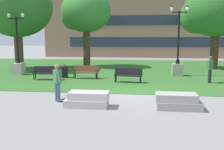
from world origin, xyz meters
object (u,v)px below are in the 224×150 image
(concrete_block_center, at_px, (88,99))
(concrete_block_left, at_px, (178,102))
(lamp_post_center, at_px, (18,62))
(park_bench_near_left, at_px, (46,72))
(skateboard, at_px, (67,98))
(lamp_post_left, at_px, (178,62))
(person_skateboarder, at_px, (57,81))
(park_bench_far_right, at_px, (86,71))
(person_bystander_near_lawn, at_px, (210,68))
(park_bench_near_right, at_px, (128,74))
(trash_bin, at_px, (65,71))

(concrete_block_center, relative_size, concrete_block_left, 0.99)
(lamp_post_center, bearing_deg, concrete_block_left, -37.48)
(park_bench_near_left, bearing_deg, concrete_block_center, -56.60)
(skateboard, bearing_deg, concrete_block_left, -11.06)
(lamp_post_center, relative_size, lamp_post_left, 0.92)
(person_skateboarder, height_order, skateboard, person_skateboarder)
(park_bench_far_right, xyz_separation_m, person_bystander_near_lawn, (8.23, -0.83, 0.44))
(park_bench_near_right, distance_m, lamp_post_left, 4.91)
(park_bench_far_right, bearing_deg, trash_bin, 174.12)
(person_skateboarder, bearing_deg, park_bench_near_right, 61.91)
(person_skateboarder, relative_size, lamp_post_left, 0.33)
(park_bench_far_right, bearing_deg, park_bench_near_right, -22.20)
(person_bystander_near_lawn, bearing_deg, trash_bin, 174.19)
(lamp_post_left, bearing_deg, skateboard, -125.76)
(park_bench_near_left, relative_size, park_bench_far_right, 1.00)
(park_bench_near_left, bearing_deg, skateboard, -60.45)
(skateboard, bearing_deg, park_bench_near_right, 63.20)
(person_bystander_near_lawn, bearing_deg, lamp_post_left, 119.10)
(park_bench_far_right, xyz_separation_m, trash_bin, (-1.60, 0.17, -0.04))
(person_skateboarder, bearing_deg, skateboard, 47.34)
(concrete_block_center, relative_size, park_bench_far_right, 1.01)
(person_skateboarder, xyz_separation_m, lamp_post_center, (-5.78, 7.88, 0.03))
(concrete_block_left, distance_m, park_bench_far_right, 9.08)
(concrete_block_left, height_order, lamp_post_left, lamp_post_left)
(skateboard, bearing_deg, person_skateboarder, -132.66)
(park_bench_near_left, distance_m, lamp_post_left, 9.63)
(concrete_block_left, xyz_separation_m, park_bench_near_right, (-2.38, 6.01, 0.23))
(park_bench_far_right, distance_m, lamp_post_left, 6.94)
(park_bench_far_right, height_order, lamp_post_center, lamp_post_center)
(concrete_block_center, bearing_deg, trash_bin, 113.81)
(skateboard, xyz_separation_m, lamp_post_center, (-6.12, 7.51, 0.91))
(concrete_block_left, bearing_deg, park_bench_near_right, 111.65)
(park_bench_near_right, height_order, trash_bin, trash_bin)
(person_skateboarder, bearing_deg, lamp_post_left, 53.92)
(trash_bin, bearing_deg, skateboard, -71.83)
(park_bench_far_right, relative_size, person_bystander_near_lawn, 1.07)
(trash_bin, bearing_deg, park_bench_near_right, -16.87)
(skateboard, relative_size, lamp_post_left, 0.20)
(park_bench_near_left, xyz_separation_m, person_bystander_near_lawn, (10.79, 0.03, 0.44))
(skateboard, distance_m, park_bench_far_right, 6.33)
(skateboard, xyz_separation_m, park_bench_far_right, (-0.51, 6.29, 0.45))
(lamp_post_center, distance_m, trash_bin, 4.17)
(person_skateboarder, height_order, park_bench_far_right, person_skateboarder)
(concrete_block_left, xyz_separation_m, skateboard, (-4.93, 0.96, -0.22))
(concrete_block_left, distance_m, lamp_post_center, 13.95)
(concrete_block_center, bearing_deg, park_bench_far_right, 103.10)
(lamp_post_center, xyz_separation_m, lamp_post_left, (12.19, 0.91, 0.07))
(person_skateboarder, bearing_deg, concrete_block_center, -23.93)
(concrete_block_center, height_order, park_bench_near_left, park_bench_near_left)
(park_bench_near_left, xyz_separation_m, park_bench_near_right, (5.62, -0.38, 0.00))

